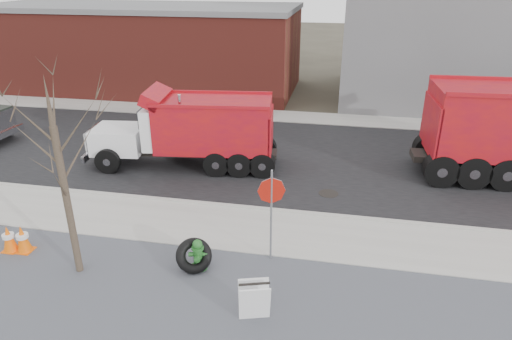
% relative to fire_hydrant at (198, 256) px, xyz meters
% --- Properties ---
extents(ground, '(120.00, 120.00, 0.00)m').
position_rel_fire_hydrant_xyz_m(ground, '(0.16, 1.90, -0.41)').
color(ground, '#383328').
rests_on(ground, ground).
extents(gravel_verge, '(60.00, 5.00, 0.03)m').
position_rel_fire_hydrant_xyz_m(gravel_verge, '(0.16, -1.60, -0.39)').
color(gravel_verge, slate).
rests_on(gravel_verge, ground).
extents(sidewalk, '(60.00, 2.50, 0.06)m').
position_rel_fire_hydrant_xyz_m(sidewalk, '(0.16, 2.15, -0.38)').
color(sidewalk, '#9E9B93').
rests_on(sidewalk, ground).
extents(curb, '(60.00, 0.15, 0.11)m').
position_rel_fire_hydrant_xyz_m(curb, '(0.16, 3.45, -0.35)').
color(curb, '#9E9B93').
rests_on(curb, ground).
extents(road, '(60.00, 9.40, 0.02)m').
position_rel_fire_hydrant_xyz_m(road, '(0.16, 8.20, -0.40)').
color(road, black).
rests_on(road, ground).
extents(far_sidewalk, '(60.00, 2.00, 0.06)m').
position_rel_fire_hydrant_xyz_m(far_sidewalk, '(0.16, 13.90, -0.38)').
color(far_sidewalk, '#9E9B93').
rests_on(far_sidewalk, ground).
extents(building_grey, '(12.00, 10.00, 8.00)m').
position_rel_fire_hydrant_xyz_m(building_grey, '(9.16, 19.90, 3.59)').
color(building_grey, slate).
rests_on(building_grey, ground).
extents(building_brick, '(20.20, 8.20, 5.30)m').
position_rel_fire_hydrant_xyz_m(building_brick, '(-9.84, 18.90, 2.25)').
color(building_brick, maroon).
rests_on(building_brick, ground).
extents(bare_tree, '(3.20, 3.20, 5.20)m').
position_rel_fire_hydrant_xyz_m(bare_tree, '(-3.04, -0.70, 2.89)').
color(bare_tree, '#382D23').
rests_on(bare_tree, ground).
extents(fire_hydrant, '(0.51, 0.49, 0.89)m').
position_rel_fire_hydrant_xyz_m(fire_hydrant, '(0.00, 0.00, 0.00)').
color(fire_hydrant, '#296E2E').
rests_on(fire_hydrant, ground).
extents(truck_tire, '(1.20, 1.13, 0.90)m').
position_rel_fire_hydrant_xyz_m(truck_tire, '(-0.10, -0.03, 0.01)').
color(truck_tire, black).
rests_on(truck_tire, ground).
extents(stop_sign, '(0.70, 0.23, 2.67)m').
position_rel_fire_hydrant_xyz_m(stop_sign, '(1.80, 0.80, 1.42)').
color(stop_sign, gray).
rests_on(stop_sign, ground).
extents(sandwich_board, '(0.79, 0.62, 0.97)m').
position_rel_fire_hydrant_xyz_m(sandwich_board, '(1.82, -1.57, 0.10)').
color(sandwich_board, white).
rests_on(sandwich_board, ground).
extents(traffic_cone_near, '(0.42, 0.42, 0.80)m').
position_rel_fire_hydrant_xyz_m(traffic_cone_near, '(-5.44, -0.22, -0.01)').
color(traffic_cone_near, '#FF6208').
rests_on(traffic_cone_near, ground).
extents(traffic_cone_far, '(0.43, 0.43, 0.83)m').
position_rel_fire_hydrant_xyz_m(traffic_cone_far, '(-5.03, -0.18, 0.01)').
color(traffic_cone_far, '#FF6208').
rests_on(traffic_cone_far, ground).
extents(dump_truck_red_b, '(7.47, 2.95, 3.13)m').
position_rel_fire_hydrant_xyz_m(dump_truck_red_b, '(-2.30, 6.58, 1.19)').
color(dump_truck_red_b, black).
rests_on(dump_truck_red_b, ground).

